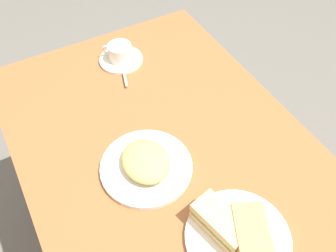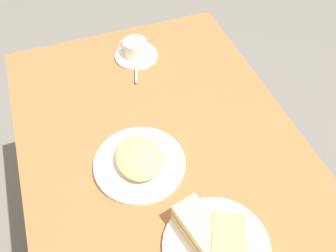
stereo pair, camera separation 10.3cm
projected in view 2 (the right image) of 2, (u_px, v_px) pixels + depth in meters
dining_table at (176, 200)px, 1.05m from camera, size 1.33×0.78×0.72m
sandwich_plate at (216, 247)px, 0.83m from camera, size 0.25×0.25×0.01m
sandwich_front at (228, 244)px, 0.80m from camera, size 0.14×0.12×0.06m
sandwich_back at (200, 229)px, 0.82m from camera, size 0.15×0.09×0.06m
coffee_saucer at (136, 56)px, 1.26m from camera, size 0.15×0.15×0.01m
coffee_cup at (135, 48)px, 1.24m from camera, size 0.09×0.09×0.05m
spoon at (136, 68)px, 1.21m from camera, size 0.10×0.04×0.01m
side_plate at (140, 164)px, 0.97m from camera, size 0.24×0.24×0.01m
side_food_pile at (139, 158)px, 0.95m from camera, size 0.15×0.12×0.04m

